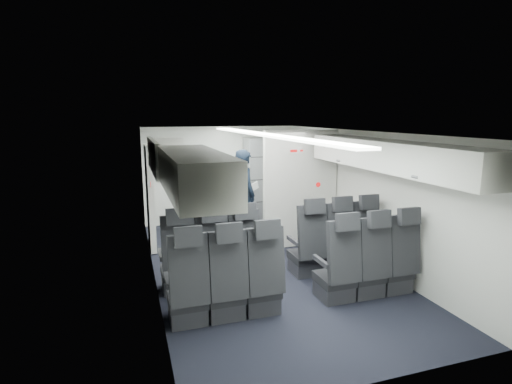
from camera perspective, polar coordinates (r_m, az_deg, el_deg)
cabin_shell at (r=6.22m, az=1.14°, el=-0.90°), size 3.41×6.01×2.16m
seat_row_front at (r=5.93m, az=2.83°, el=-8.75°), size 3.33×0.56×1.24m
seat_row_mid at (r=5.16m, az=6.46°, el=-11.92°), size 3.33×0.56×1.24m
overhead_bin_left_rear at (r=3.83m, az=-8.84°, el=2.69°), size 0.53×1.80×0.40m
overhead_bin_left_front_open at (r=5.56m, az=-12.17°, el=3.85°), size 0.64×1.70×0.72m
overhead_bin_right_rear at (r=5.09m, az=24.12°, el=3.89°), size 0.53×1.80×0.40m
overhead_bin_right_front at (r=6.48m, az=13.74°, el=5.86°), size 0.53×1.70×0.40m
bulkhead_partition at (r=7.31m, az=6.34°, el=0.45°), size 1.40×0.15×2.13m
galley_unit at (r=9.08m, az=1.17°, el=1.76°), size 0.85×0.52×1.90m
boarding_door at (r=7.45m, az=-14.90°, el=-0.61°), size 0.12×1.27×1.86m
flight_attendant at (r=7.91m, az=-1.67°, el=-0.18°), size 0.53×0.70×1.75m
carry_on_bag at (r=5.53m, az=-11.77°, el=4.36°), size 0.49×0.40×0.26m
papers at (r=7.90m, az=-0.25°, el=0.82°), size 0.19×0.11×0.14m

